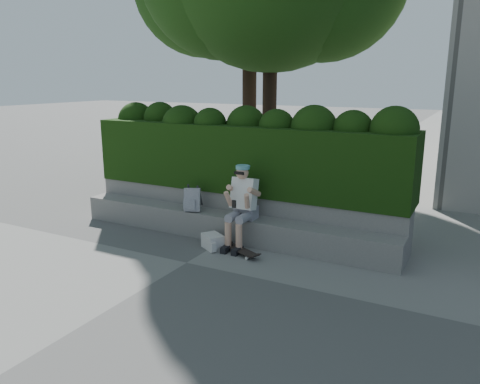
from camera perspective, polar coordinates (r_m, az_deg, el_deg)
The scene contains 8 objects.
ground at distance 7.31m, azimuth -6.52°, elevation -8.56°, with size 80.00×80.00×0.00m, color slate.
bench_ledge at distance 8.23m, azimuth -1.65°, elevation -4.23°, with size 6.00×0.45×0.45m, color gray.
planter_wall at distance 8.58m, azimuth -0.10°, elevation -2.42°, with size 6.00×0.50×0.75m, color gray.
hedge at distance 8.56m, azimuth 0.61°, elevation 4.23°, with size 6.00×1.00×1.20m, color black.
person at distance 7.74m, azimuth 0.29°, elevation -1.32°, with size 0.40×0.76×1.38m.
skateboard at distance 7.59m, azimuth 0.05°, elevation -7.09°, with size 0.75×0.48×0.08m.
backpack_plaid at distance 8.35m, azimuth -5.83°, elevation -0.94°, with size 0.28×0.15×0.42m, color #BABBBF.
backpack_ground at distance 7.82m, azimuth -3.33°, elevation -6.03°, with size 0.37×0.26×0.24m, color silver.
Camera 1 is at (3.87, -5.56, 2.76)m, focal length 35.00 mm.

